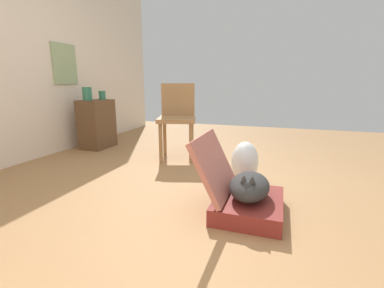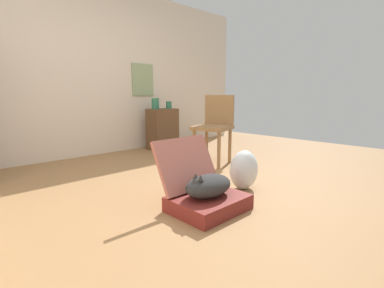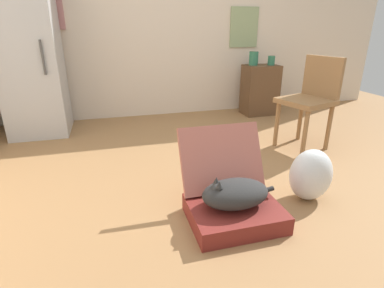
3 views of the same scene
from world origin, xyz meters
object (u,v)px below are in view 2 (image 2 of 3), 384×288
Objects in this scene: vase_short at (169,105)px; chair at (215,125)px; cat at (208,186)px; vase_tall at (155,104)px; plastic_bag_white at (244,170)px; suitcase_base at (208,203)px; side_table at (162,129)px.

vase_short is 1.31m from chair.
vase_tall reaches higher than cat.
plastic_bag_white is at bearing -105.04° from vase_tall.
cat is 0.56× the size of chair.
vase_short is (0.85, 2.20, 0.56)m from plastic_bag_white.
vase_tall is at bearing 62.34° from suitcase_base.
vase_tall reaches higher than side_table.
plastic_bag_white is at bearing 10.50° from cat.
cat is at bearing -67.05° from chair.
chair is at bearing -95.24° from side_table.
cat is 2.76m from vase_tall.
chair is (1.26, 1.05, 0.32)m from cat.
vase_tall is 1.36m from chair.
side_table is at bearing 59.75° from cat.
side_table reaches higher than suitcase_base.
vase_short is at bearing 57.24° from cat.
vase_tall is at bearing 163.89° from vase_short.
vase_short is (0.12, -0.04, 0.41)m from side_table.
plastic_bag_white is at bearing -50.13° from chair.
chair is (0.61, 0.93, 0.33)m from plastic_bag_white.
side_table is (0.73, 2.24, 0.15)m from plastic_bag_white.
plastic_bag_white is 0.56× the size of side_table.
vase_short is at bearing 68.97° from plastic_bag_white.
side_table is 5.61× the size of vase_short.
side_table reaches higher than plastic_bag_white.
cat is 0.66m from plastic_bag_white.
vase_short is at bearing 57.32° from suitcase_base.
chair reaches higher than side_table.
vase_short is (0.24, -0.07, -0.03)m from vase_tall.
vase_short is at bearing 152.40° from chair.
cat is at bearing -169.50° from plastic_bag_white.
cat is at bearing -117.75° from vase_tall.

